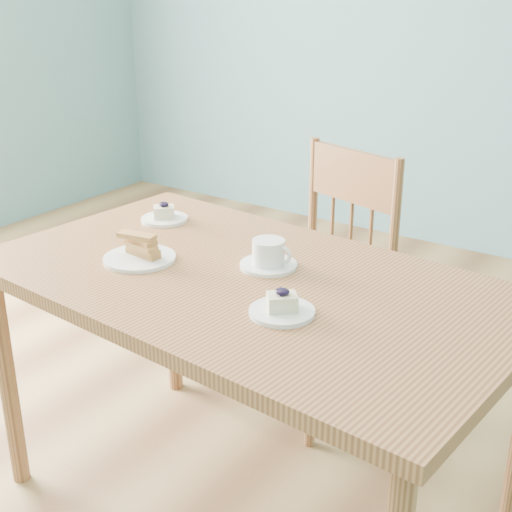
# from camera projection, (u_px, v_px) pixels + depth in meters

# --- Properties ---
(room) EXTENTS (5.01, 5.01, 2.71)m
(room) POSITION_uv_depth(u_px,v_px,m) (159.00, 47.00, 1.84)
(room) COLOR #997747
(room) RESTS_ON ground
(dining_table) EXTENTS (1.51, 0.94, 0.78)m
(dining_table) POSITION_uv_depth(u_px,v_px,m) (247.00, 303.00, 1.92)
(dining_table) COLOR #A0693D
(dining_table) RESTS_ON ground
(dining_chair) EXTENTS (0.54, 0.52, 0.96)m
(dining_chair) POSITION_uv_depth(u_px,v_px,m) (321.00, 282.00, 2.56)
(dining_chair) COLOR #A0693D
(dining_chair) RESTS_ON ground
(cheesecake_plate_near) EXTENTS (0.16, 0.16, 0.07)m
(cheesecake_plate_near) POSITION_uv_depth(u_px,v_px,m) (282.00, 308.00, 1.68)
(cheesecake_plate_near) COLOR white
(cheesecake_plate_near) RESTS_ON dining_table
(cheesecake_plate_far) EXTENTS (0.15, 0.15, 0.06)m
(cheesecake_plate_far) POSITION_uv_depth(u_px,v_px,m) (164.00, 216.00, 2.31)
(cheesecake_plate_far) COLOR white
(cheesecake_plate_far) RESTS_ON dining_table
(coffee_cup) EXTENTS (0.16, 0.16, 0.08)m
(coffee_cup) POSITION_uv_depth(u_px,v_px,m) (269.00, 256.00, 1.94)
(coffee_cup) COLOR white
(coffee_cup) RESTS_ON dining_table
(biscotti_plate) EXTENTS (0.20, 0.20, 0.08)m
(biscotti_plate) POSITION_uv_depth(u_px,v_px,m) (139.00, 252.00, 1.99)
(biscotti_plate) COLOR white
(biscotti_plate) RESTS_ON dining_table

